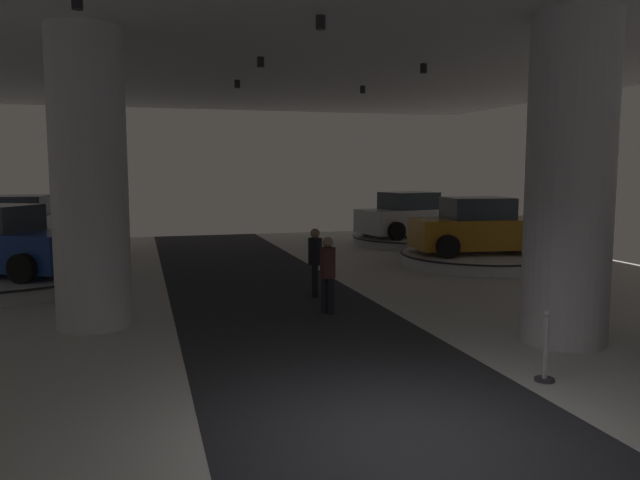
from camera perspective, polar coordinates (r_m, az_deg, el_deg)
ground at (r=7.26m, az=8.46°, el=-17.96°), size 24.00×44.00×0.06m
column_left at (r=12.38m, az=-20.18°, el=5.11°), size 1.37×1.37×5.50m
column_right at (r=11.40m, az=21.70°, el=4.95°), size 1.44×1.44×5.50m
display_platform_deep_right at (r=24.83m, az=8.26°, el=0.05°), size 4.59×4.59×0.33m
display_car_deep_right at (r=24.72m, az=8.24°, el=2.14°), size 4.50×2.96×1.71m
display_platform_far_left at (r=17.55m, az=-26.94°, el=-3.26°), size 5.08×5.08×0.36m
display_platform_far_right at (r=20.01m, az=14.36°, el=-1.60°), size 4.93×4.93×0.37m
display_car_far_right at (r=19.89m, az=14.35°, el=1.06°), size 4.39×2.65×1.71m
display_platform_deep_left at (r=23.18m, az=-25.25°, el=-0.94°), size 5.69×5.69×0.36m
display_car_deep_left at (r=23.06m, az=-25.38°, el=1.34°), size 2.45×4.33×1.71m
visitor_walking_near at (r=12.80m, az=0.70°, el=-2.75°), size 0.32×0.32×1.59m
visitor_walking_far at (r=14.50m, az=-0.45°, el=-1.64°), size 0.32×0.32×1.59m
stanchion_a at (r=9.47m, az=19.77°, el=-9.81°), size 0.28×0.28×1.01m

